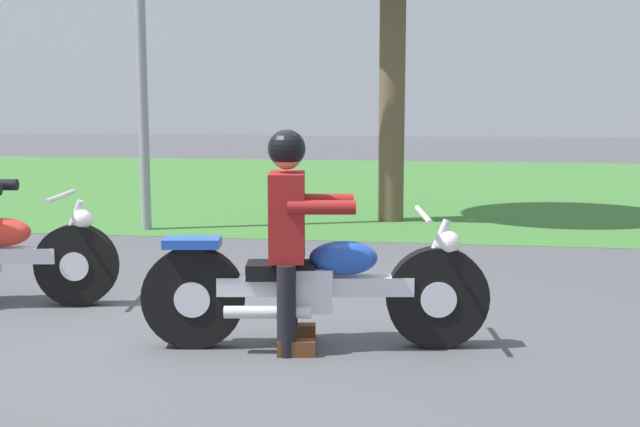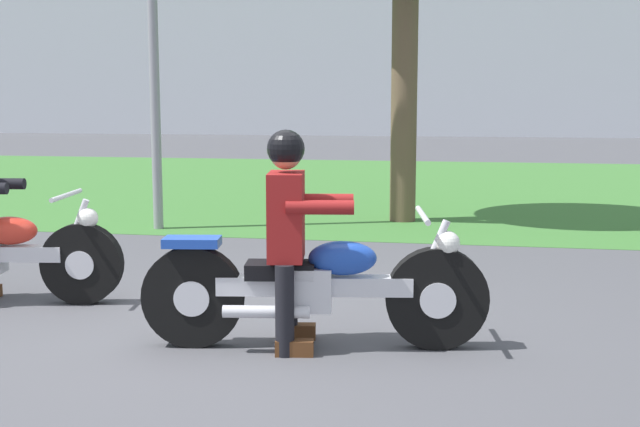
{
  "view_description": "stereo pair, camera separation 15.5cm",
  "coord_description": "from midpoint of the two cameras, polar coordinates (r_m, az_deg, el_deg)",
  "views": [
    {
      "loc": [
        1.49,
        -5.12,
        1.6
      ],
      "look_at": [
        0.7,
        0.13,
        0.85
      ],
      "focal_mm": 45.69,
      "sensor_mm": 36.0,
      "label": 1
    },
    {
      "loc": [
        1.65,
        -5.1,
        1.6
      ],
      "look_at": [
        0.7,
        0.13,
        0.85
      ],
      "focal_mm": 45.69,
      "sensor_mm": 36.0,
      "label": 2
    }
  ],
  "objects": [
    {
      "name": "grass_verge",
      "position": [
        15.15,
        2.56,
        2.0
      ],
      "size": [
        60.0,
        12.0,
        0.01
      ],
      "primitive_type": "cube",
      "color": "#3D7533",
      "rests_on": "ground"
    },
    {
      "name": "motorcycle_lead",
      "position": [
        5.26,
        -1.1,
        -5.18
      ],
      "size": [
        2.23,
        0.69,
        0.89
      ],
      "rotation": [
        0.0,
        0.0,
        0.15
      ],
      "color": "black",
      "rests_on": "ground"
    },
    {
      "name": "rider_lead",
      "position": [
        5.18,
        -2.97,
        -0.59
      ],
      "size": [
        0.59,
        0.51,
        1.41
      ],
      "rotation": [
        0.0,
        0.0,
        0.15
      ],
      "color": "black",
      "rests_on": "ground"
    },
    {
      "name": "ground",
      "position": [
        5.58,
        -8.25,
        -8.71
      ],
      "size": [
        120.0,
        120.0,
        0.0
      ],
      "primitive_type": "plane",
      "color": "#4C4C51"
    }
  ]
}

